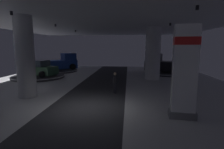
# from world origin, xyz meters

# --- Properties ---
(ground) EXTENTS (24.00, 44.00, 0.06)m
(ground) POSITION_xyz_m (0.00, 0.00, -0.02)
(ground) COLOR silver
(ceiling_with_spotlights) EXTENTS (24.00, 44.00, 0.39)m
(ceiling_with_spotlights) POSITION_xyz_m (0.00, -0.00, 5.55)
(ceiling_with_spotlights) COLOR silver
(column_left) EXTENTS (1.21, 1.21, 5.50)m
(column_left) POSITION_xyz_m (-4.58, 1.87, 2.75)
(column_left) COLOR #ADADB2
(column_left) RESTS_ON ground
(column_right) EXTENTS (1.57, 1.57, 5.50)m
(column_right) POSITION_xyz_m (4.94, 9.68, 2.75)
(column_right) COLOR silver
(column_right) RESTS_ON ground
(brand_sign_pylon) EXTENTS (1.32, 0.77, 4.46)m
(brand_sign_pylon) POSITION_xyz_m (5.03, -1.04, 2.30)
(brand_sign_pylon) COLOR slate
(brand_sign_pylon) RESTS_ON ground
(display_platform_deep_right) EXTENTS (5.68, 5.68, 0.25)m
(display_platform_deep_right) POSITION_xyz_m (7.32, 13.91, 0.14)
(display_platform_deep_right) COLOR #333338
(display_platform_deep_right) RESTS_ON ground
(pickup_truck_deep_right) EXTENTS (5.69, 4.29, 2.30)m
(pickup_truck_deep_right) POSITION_xyz_m (7.03, 14.04, 1.19)
(pickup_truck_deep_right) COLOR black
(pickup_truck_deep_right) RESTS_ON display_platform_deep_right
(display_platform_deep_left) EXTENTS (5.68, 5.68, 0.23)m
(display_platform_deep_left) POSITION_xyz_m (-7.66, 14.79, 0.13)
(display_platform_deep_left) COLOR #333338
(display_platform_deep_left) RESTS_ON ground
(pickup_truck_deep_left) EXTENTS (5.43, 4.98, 2.30)m
(pickup_truck_deep_left) POSITION_xyz_m (-7.42, 15.00, 1.17)
(pickup_truck_deep_left) COLOR navy
(pickup_truck_deep_left) RESTS_ON display_platform_deep_left
(display_platform_far_left) EXTENTS (5.74, 5.74, 0.27)m
(display_platform_far_left) POSITION_xyz_m (-7.67, 9.35, 0.15)
(display_platform_far_left) COLOR #333338
(display_platform_far_left) RESTS_ON ground
(display_car_far_left) EXTENTS (4.53, 3.10, 1.71)m
(display_car_far_left) POSITION_xyz_m (-7.64, 9.34, 1.03)
(display_car_far_left) COLOR #2D5638
(display_car_far_left) RESTS_ON display_platform_far_left
(visitor_walking_near) EXTENTS (0.32, 0.32, 1.59)m
(visitor_walking_near) POSITION_xyz_m (1.40, 3.36, 0.91)
(visitor_walking_near) COLOR black
(visitor_walking_near) RESTS_ON ground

